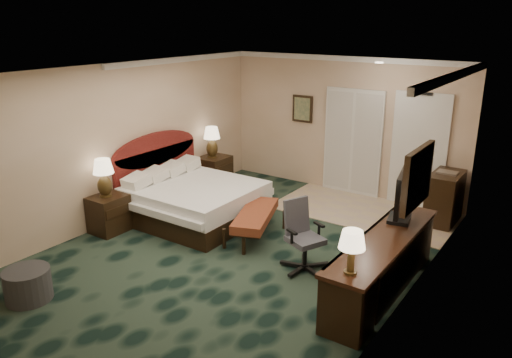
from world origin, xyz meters
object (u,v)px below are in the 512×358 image
Objects in this scene: ottoman at (28,285)px; desk_chair at (305,237)px; desk at (382,265)px; bed at (196,202)px; lamp_near at (104,178)px; minibar at (444,198)px; tv at (401,196)px; lamp_far at (212,142)px; nightstand_far at (214,172)px; bed_bench at (256,225)px; nightstand_near at (109,214)px.

desk_chair is at bearing 46.95° from ottoman.
bed is at bearing 172.04° from desk.
lamp_near is at bearing -144.93° from desk_chair.
minibar is at bearing 91.93° from desk_chair.
desk_chair is at bearing -111.59° from minibar.
tv reaches higher than ottoman.
lamp_far is 0.71× the size of minibar.
bed is at bearing -61.78° from nightstand_far.
bed is 3.63m from tv.
bed_bench is (1.31, -0.05, -0.09)m from bed.
lamp_far is at bearing 123.44° from bed_bench.
nightstand_far is 0.75× the size of minibar.
lamp_far is 0.63× the size of desk_chair.
nightstand_far reaches higher than bed.
ottoman is 0.64× the size of minibar.
lamp_near is (-0.05, -2.74, 0.60)m from nightstand_far.
desk is at bearing -97.44° from tv.
tv is at bearing -17.46° from nightstand_far.
bed is 3.26× the size of nightstand_near.
bed is at bearing 55.13° from nightstand_near.
nightstand_far is 1.06× the size of lamp_near.
minibar is at bearing 38.48° from nightstand_near.
desk is (4.42, -1.99, -0.60)m from lamp_far.
lamp_far reaches higher than minibar.
tv reaches higher than lamp_near.
desk reaches higher than bed.
bed_bench is 3.40m from ottoman.
lamp_near is at bearing -141.64° from minibar.
desk is 2.86× the size of tv.
lamp_near is at bearing -90.96° from nightstand_far.
minibar is at bearing 32.84° from bed.
nightstand_far is (-0.82, 1.53, 0.01)m from bed.
desk is at bearing -90.42° from minibar.
nightstand_near is 5.68m from minibar.
bed_bench is (2.15, 1.15, -0.08)m from nightstand_near.
lamp_near is 4.54m from desk.
minibar is at bearing 10.23° from nightstand_far.
desk is at bearing -24.74° from nightstand_far.
tv is at bearing -15.34° from bed_bench.
nightstand_far is at bearing -169.77° from minibar.
nightstand_far is at bearing 89.04° from lamp_near.
lamp_near reaches higher than bed.
nightstand_near is 0.93× the size of nightstand_far.
nightstand_near is at bearing -170.96° from desk.
nightstand_near is 2.78m from lamp_far.
nightstand_near is 1.08× the size of ottoman.
bed_bench is at bearing -134.01° from minibar.
nightstand_near is at bearing -90.12° from lamp_far.
desk_chair reaches higher than nightstand_far.
bed_bench is at bearing -2.30° from bed.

